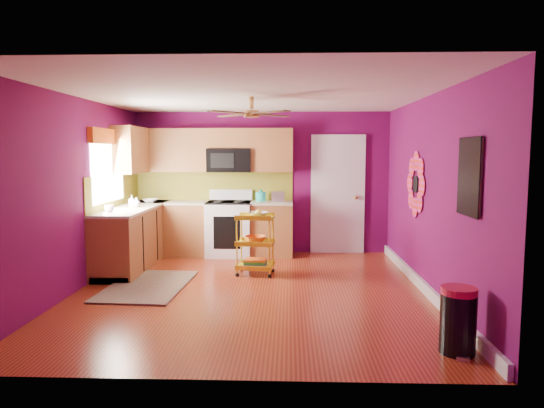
{
  "coord_description": "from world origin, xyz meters",
  "views": [
    {
      "loc": [
        0.49,
        -6.12,
        1.78
      ],
      "look_at": [
        0.26,
        0.4,
        1.09
      ],
      "focal_mm": 32.0,
      "sensor_mm": 36.0,
      "label": 1
    }
  ],
  "objects": [
    {
      "name": "ground",
      "position": [
        0.0,
        0.0,
        0.0
      ],
      "size": [
        5.0,
        5.0,
        0.0
      ],
      "primitive_type": "plane",
      "color": "maroon",
      "rests_on": "ground"
    },
    {
      "name": "room_envelope",
      "position": [
        0.03,
        0.0,
        1.63
      ],
      "size": [
        4.54,
        5.04,
        2.52
      ],
      "color": "#600B4A",
      "rests_on": "ground"
    },
    {
      "name": "lower_cabinets",
      "position": [
        -1.35,
        1.82,
        0.43
      ],
      "size": [
        2.81,
        2.31,
        0.94
      ],
      "color": "brown",
      "rests_on": "ground"
    },
    {
      "name": "electric_range",
      "position": [
        -0.55,
        2.17,
        0.48
      ],
      "size": [
        0.76,
        0.66,
        1.13
      ],
      "color": "white",
      "rests_on": "ground"
    },
    {
      "name": "upper_cabinetry",
      "position": [
        -1.24,
        2.17,
        1.8
      ],
      "size": [
        2.8,
        2.3,
        1.26
      ],
      "color": "brown",
      "rests_on": "ground"
    },
    {
      "name": "left_window",
      "position": [
        -2.22,
        1.05,
        1.74
      ],
      "size": [
        0.08,
        1.35,
        1.08
      ],
      "color": "white",
      "rests_on": "ground"
    },
    {
      "name": "panel_door",
      "position": [
        1.35,
        2.47,
        1.02
      ],
      "size": [
        0.95,
        0.11,
        2.15
      ],
      "color": "white",
      "rests_on": "ground"
    },
    {
      "name": "right_wall_art",
      "position": [
        2.23,
        -0.34,
        1.44
      ],
      "size": [
        0.04,
        2.74,
        1.04
      ],
      "color": "black",
      "rests_on": "ground"
    },
    {
      "name": "ceiling_fan",
      "position": [
        0.0,
        0.2,
        2.29
      ],
      "size": [
        1.01,
        1.01,
        0.26
      ],
      "color": "#BF8C3F",
      "rests_on": "ground"
    },
    {
      "name": "shag_rug",
      "position": [
        -1.39,
        0.13,
        0.01
      ],
      "size": [
        1.07,
        1.66,
        0.02
      ],
      "primitive_type": "cube",
      "rotation": [
        0.0,
        0.0,
        -0.05
      ],
      "color": "black",
      "rests_on": "ground"
    },
    {
      "name": "rolling_cart",
      "position": [
        0.0,
        0.84,
        0.49
      ],
      "size": [
        0.57,
        0.44,
        0.96
      ],
      "color": "yellow",
      "rests_on": "ground"
    },
    {
      "name": "trash_can",
      "position": [
        1.99,
        -1.9,
        0.3
      ],
      "size": [
        0.39,
        0.4,
        0.6
      ],
      "color": "black",
      "rests_on": "ground"
    },
    {
      "name": "teal_kettle",
      "position": [
        -0.01,
        2.28,
        1.02
      ],
      "size": [
        0.18,
        0.18,
        0.21
      ],
      "color": "#16A590",
      "rests_on": "lower_cabinets"
    },
    {
      "name": "toaster",
      "position": [
        0.3,
        2.17,
        1.03
      ],
      "size": [
        0.22,
        0.15,
        0.18
      ],
      "primitive_type": "cube",
      "color": "beige",
      "rests_on": "lower_cabinets"
    },
    {
      "name": "soap_bottle_a",
      "position": [
        -1.97,
        1.31,
        1.03
      ],
      "size": [
        0.08,
        0.09,
        0.19
      ],
      "primitive_type": "imported",
      "color": "#EA3F72",
      "rests_on": "lower_cabinets"
    },
    {
      "name": "soap_bottle_b",
      "position": [
        -1.88,
        1.27,
        1.02
      ],
      "size": [
        0.12,
        0.12,
        0.15
      ],
      "primitive_type": "imported",
      "color": "white",
      "rests_on": "lower_cabinets"
    },
    {
      "name": "counter_dish",
      "position": [
        -1.87,
        2.0,
        0.97
      ],
      "size": [
        0.25,
        0.25,
        0.06
      ],
      "primitive_type": "imported",
      "color": "white",
      "rests_on": "lower_cabinets"
    },
    {
      "name": "counter_cup",
      "position": [
        -2.07,
        0.64,
        0.99
      ],
      "size": [
        0.13,
        0.13,
        0.1
      ],
      "primitive_type": "imported",
      "color": "white",
      "rests_on": "lower_cabinets"
    }
  ]
}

